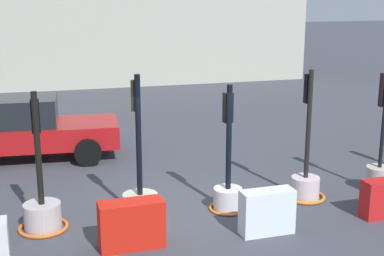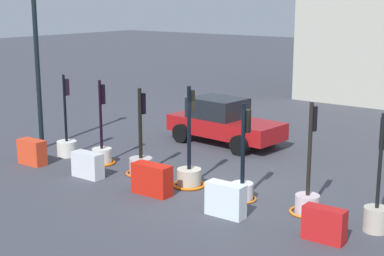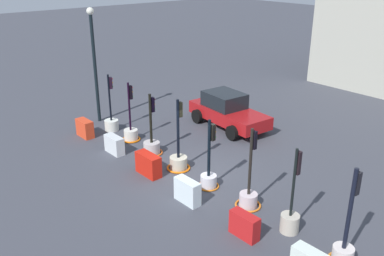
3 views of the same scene
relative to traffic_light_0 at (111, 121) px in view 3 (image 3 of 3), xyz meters
name	(u,v)px [view 3 (image 3 of 3)]	position (x,y,z in m)	size (l,w,h in m)	color
ground_plane	(193,177)	(6.30, -0.04, -0.49)	(120.00, 120.00, 0.00)	#3E4049
traffic_light_0	(111,121)	(0.00, 0.00, 0.00)	(0.68, 0.68, 2.84)	silver
traffic_light_1	(131,132)	(1.66, 0.07, -0.09)	(0.87, 0.87, 2.78)	silver
traffic_light_2	(152,144)	(3.47, -0.02, -0.08)	(0.96, 0.96, 2.70)	#B6ACAD
traffic_light_3	(179,159)	(5.37, -0.04, -0.05)	(0.96, 0.96, 2.94)	#BCB49E
traffic_light_4	(209,174)	(7.23, -0.07, 0.02)	(0.80, 0.80, 2.66)	silver
traffic_light_5	(249,195)	(9.09, 0.07, -0.05)	(0.90, 0.90, 2.87)	beige
traffic_light_6	(290,216)	(10.89, -0.01, 0.06)	(0.59, 0.59, 2.83)	#B8B09F
traffic_light_7	(344,245)	(12.73, -0.02, 0.07)	(0.80, 0.80, 2.93)	silver
construction_barrier_0	(85,128)	(-0.11, -1.38, -0.07)	(1.00, 0.47, 0.83)	red
construction_barrier_1	(114,145)	(2.40, -1.25, -0.10)	(1.03, 0.44, 0.78)	silver
construction_barrier_2	(148,164)	(5.00, -1.24, -0.05)	(1.17, 0.49, 0.87)	red
construction_barrier_3	(187,191)	(7.55, -1.37, -0.06)	(1.03, 0.41, 0.86)	silver
construction_barrier_4	(244,225)	(10.17, -1.29, -0.09)	(0.97, 0.39, 0.79)	red
car_red_compact	(227,110)	(3.28, 4.75, 0.35)	(4.56, 2.40, 1.71)	#A41316
street_lamp_post	(94,57)	(-1.58, 0.17, 2.91)	(0.36, 0.36, 5.77)	black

